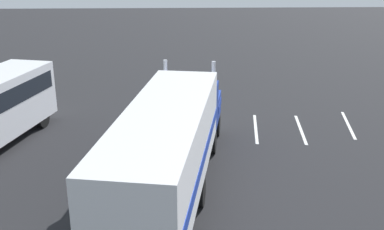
# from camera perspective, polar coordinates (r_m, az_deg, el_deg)

# --- Properties ---
(ground_plane) EXTENTS (120.00, 120.00, 0.00)m
(ground_plane) POSITION_cam_1_polar(r_m,az_deg,el_deg) (24.24, 0.05, -2.58)
(ground_plane) COLOR #232326
(lane_stripe_near) EXTENTS (4.38, 0.75, 0.01)m
(lane_stripe_near) POSITION_cam_1_polar(r_m,az_deg,el_deg) (25.46, 7.87, -1.65)
(lane_stripe_near) COLOR silver
(lane_stripe_near) RESTS_ON ground_plane
(lane_stripe_mid) EXTENTS (4.39, 0.71, 0.01)m
(lane_stripe_mid) POSITION_cam_1_polar(r_m,az_deg,el_deg) (25.80, 13.26, -1.72)
(lane_stripe_mid) COLOR silver
(lane_stripe_mid) RESTS_ON ground_plane
(lane_stripe_far) EXTENTS (4.35, 0.99, 0.01)m
(lane_stripe_far) POSITION_cam_1_polar(r_m,az_deg,el_deg) (27.19, 18.73, -1.15)
(lane_stripe_far) COLOR silver
(lane_stripe_far) RESTS_ON ground_plane
(semi_truck) EXTENTS (14.38, 5.01, 4.50)m
(semi_truck) POSITION_cam_1_polar(r_m,az_deg,el_deg) (16.99, -2.58, -3.25)
(semi_truck) COLOR #193399
(semi_truck) RESTS_ON ground_plane
(person_bystander) EXTENTS (0.34, 0.46, 1.63)m
(person_bystander) POSITION_cam_1_polar(r_m,az_deg,el_deg) (17.75, -12.47, -8.51)
(person_bystander) COLOR black
(person_bystander) RESTS_ON ground_plane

